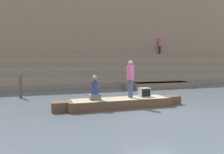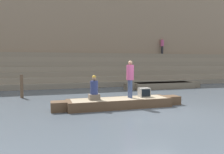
{
  "view_description": "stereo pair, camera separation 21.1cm",
  "coord_description": "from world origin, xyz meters",
  "px_view_note": "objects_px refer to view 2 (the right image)",
  "views": [
    {
      "loc": [
        -4.42,
        -8.05,
        2.08
      ],
      "look_at": [
        -1.07,
        2.41,
        1.31
      ],
      "focal_mm": 35.0,
      "sensor_mm": 36.0,
      "label": 1
    },
    {
      "loc": [
        -4.22,
        -8.11,
        2.08
      ],
      "look_at": [
        -1.07,
        2.41,
        1.31
      ],
      "focal_mm": 35.0,
      "sensor_mm": 36.0,
      "label": 2
    }
  ],
  "objects_px": {
    "rowboat_main": "(119,103)",
    "moored_boat_shore": "(163,85)",
    "person_standing": "(130,76)",
    "person_on_steps": "(162,45)",
    "tv_set": "(144,92)",
    "mooring_post": "(22,86)",
    "person_rowing": "(94,90)"
  },
  "relations": [
    {
      "from": "person_standing",
      "to": "person_on_steps",
      "type": "distance_m",
      "value": 14.03
    },
    {
      "from": "mooring_post",
      "to": "person_on_steps",
      "type": "height_order",
      "value": "person_on_steps"
    },
    {
      "from": "person_on_steps",
      "to": "person_standing",
      "type": "bearing_deg",
      "value": -3.59
    },
    {
      "from": "tv_set",
      "to": "moored_boat_shore",
      "type": "bearing_deg",
      "value": 54.34
    },
    {
      "from": "rowboat_main",
      "to": "person_standing",
      "type": "bearing_deg",
      "value": 6.29
    },
    {
      "from": "rowboat_main",
      "to": "person_rowing",
      "type": "relative_size",
      "value": 5.59
    },
    {
      "from": "tv_set",
      "to": "mooring_post",
      "type": "xyz_separation_m",
      "value": [
        -5.83,
        4.02,
        0.05
      ]
    },
    {
      "from": "person_standing",
      "to": "moored_boat_shore",
      "type": "height_order",
      "value": "person_standing"
    },
    {
      "from": "rowboat_main",
      "to": "person_standing",
      "type": "height_order",
      "value": "person_standing"
    },
    {
      "from": "rowboat_main",
      "to": "moored_boat_shore",
      "type": "relative_size",
      "value": 0.96
    },
    {
      "from": "mooring_post",
      "to": "person_rowing",
      "type": "bearing_deg",
      "value": -50.43
    },
    {
      "from": "person_rowing",
      "to": "mooring_post",
      "type": "relative_size",
      "value": 0.81
    },
    {
      "from": "tv_set",
      "to": "rowboat_main",
      "type": "bearing_deg",
      "value": -173.92
    },
    {
      "from": "tv_set",
      "to": "moored_boat_shore",
      "type": "xyz_separation_m",
      "value": [
        4.25,
        5.6,
        -0.37
      ]
    },
    {
      "from": "tv_set",
      "to": "person_on_steps",
      "type": "xyz_separation_m",
      "value": [
        7.26,
        11.2,
        3.23
      ]
    },
    {
      "from": "person_on_steps",
      "to": "mooring_post",
      "type": "bearing_deg",
      "value": -29.43
    },
    {
      "from": "person_rowing",
      "to": "moored_boat_shore",
      "type": "height_order",
      "value": "person_rowing"
    },
    {
      "from": "mooring_post",
      "to": "person_on_steps",
      "type": "xyz_separation_m",
      "value": [
        13.1,
        7.18,
        3.18
      ]
    },
    {
      "from": "person_standing",
      "to": "mooring_post",
      "type": "height_order",
      "value": "person_standing"
    },
    {
      "from": "rowboat_main",
      "to": "mooring_post",
      "type": "xyz_separation_m",
      "value": [
        -4.56,
        4.12,
        0.45
      ]
    },
    {
      "from": "rowboat_main",
      "to": "moored_boat_shore",
      "type": "distance_m",
      "value": 7.94
    },
    {
      "from": "tv_set",
      "to": "person_on_steps",
      "type": "relative_size",
      "value": 0.31
    },
    {
      "from": "person_standing",
      "to": "person_on_steps",
      "type": "height_order",
      "value": "person_on_steps"
    },
    {
      "from": "rowboat_main",
      "to": "moored_boat_shore",
      "type": "height_order",
      "value": "moored_boat_shore"
    },
    {
      "from": "moored_boat_shore",
      "to": "person_rowing",
      "type": "bearing_deg",
      "value": -138.65
    },
    {
      "from": "rowboat_main",
      "to": "tv_set",
      "type": "bearing_deg",
      "value": 5.62
    },
    {
      "from": "person_rowing",
      "to": "moored_boat_shore",
      "type": "xyz_separation_m",
      "value": [
        6.69,
        5.68,
        -0.59
      ]
    },
    {
      "from": "rowboat_main",
      "to": "person_on_steps",
      "type": "distance_m",
      "value": 14.62
    },
    {
      "from": "person_standing",
      "to": "moored_boat_shore",
      "type": "relative_size",
      "value": 0.27
    },
    {
      "from": "person_standing",
      "to": "mooring_post",
      "type": "bearing_deg",
      "value": 138.56
    },
    {
      "from": "moored_boat_shore",
      "to": "person_on_steps",
      "type": "bearing_deg",
      "value": 62.72
    },
    {
      "from": "mooring_post",
      "to": "tv_set",
      "type": "bearing_deg",
      "value": -34.59
    }
  ]
}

